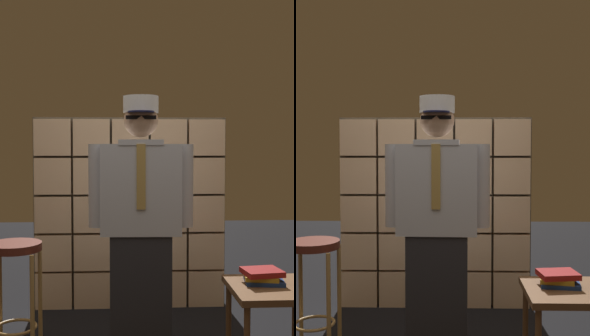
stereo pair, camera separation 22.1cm
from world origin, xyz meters
TOP-DOWN VIEW (x-y plane):
  - glass_block_wall at (0.00, 1.40)m, footprint 1.67×0.10m
  - standing_person at (0.05, 0.41)m, footprint 0.68×0.29m
  - bar_stool at (-0.75, 0.38)m, footprint 0.34×0.34m
  - side_table at (0.84, 0.14)m, footprint 0.52×0.52m
  - book_stack at (0.79, 0.20)m, footprint 0.26×0.22m

SIDE VIEW (x-z plane):
  - side_table at x=0.84m, z-range 0.20..0.75m
  - bar_stool at x=-0.75m, z-range 0.19..0.97m
  - book_stack at x=0.79m, z-range 0.55..0.64m
  - glass_block_wall at x=0.00m, z-range -0.02..1.65m
  - standing_person at x=0.05m, z-range 0.04..1.76m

